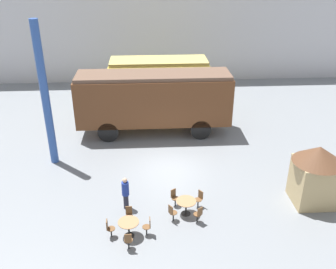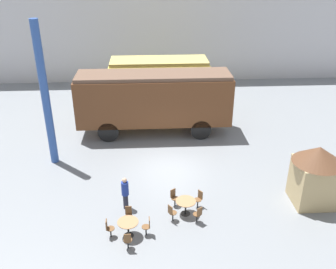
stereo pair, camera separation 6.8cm
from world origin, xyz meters
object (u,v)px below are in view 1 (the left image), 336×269
(visitor_person, at_px, (126,192))
(passenger_coach_wooden, at_px, (154,98))
(cafe_table_near, at_px, (186,203))
(ticket_kiosk, at_px, (316,172))
(cafe_table_mid, at_px, (129,225))
(cafe_chair_0, at_px, (174,196))
(passenger_coach_vintage, at_px, (159,81))

(visitor_person, bearing_deg, passenger_coach_wooden, 79.20)
(cafe_table_near, bearing_deg, visitor_person, 167.95)
(passenger_coach_wooden, height_order, ticket_kiosk, passenger_coach_wooden)
(passenger_coach_wooden, distance_m, ticket_kiosk, 10.96)
(ticket_kiosk, bearing_deg, cafe_table_near, -174.39)
(cafe_table_mid, distance_m, ticket_kiosk, 8.98)
(passenger_coach_wooden, height_order, cafe_table_near, passenger_coach_wooden)
(visitor_person, bearing_deg, cafe_table_near, -12.05)
(cafe_table_near, height_order, ticket_kiosk, ticket_kiosk)
(visitor_person, bearing_deg, cafe_chair_0, 2.18)
(passenger_coach_wooden, distance_m, cafe_table_mid, 10.30)
(passenger_coach_vintage, distance_m, cafe_chair_0, 12.13)
(cafe_table_mid, relative_size, visitor_person, 0.54)
(cafe_chair_0, height_order, visitor_person, visitor_person)
(cafe_chair_0, bearing_deg, passenger_coach_wooden, 149.43)
(cafe_table_near, bearing_deg, cafe_chair_0, 125.78)
(cafe_chair_0, bearing_deg, ticket_kiosk, 53.57)
(passenger_coach_vintage, relative_size, cafe_table_near, 7.72)
(cafe_chair_0, distance_m, visitor_person, 2.31)
(passenger_coach_vintage, distance_m, visitor_person, 12.33)
(cafe_chair_0, xyz_separation_m, ticket_kiosk, (6.61, -0.08, 1.16))
(cafe_chair_0, relative_size, visitor_person, 0.52)
(passenger_coach_vintage, bearing_deg, passenger_coach_wooden, -96.80)
(passenger_coach_wooden, relative_size, cafe_table_mid, 10.96)
(cafe_table_near, bearing_deg, ticket_kiosk, 5.61)
(cafe_table_near, height_order, cafe_chair_0, cafe_chair_0)
(visitor_person, relative_size, ticket_kiosk, 0.56)
(cafe_table_near, relative_size, visitor_person, 0.55)
(cafe_table_near, xyz_separation_m, ticket_kiosk, (6.12, 0.60, 1.09))
(passenger_coach_vintage, height_order, cafe_table_mid, passenger_coach_vintage)
(passenger_coach_wooden, bearing_deg, ticket_kiosk, -47.79)
(cafe_table_near, relative_size, cafe_table_mid, 1.03)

